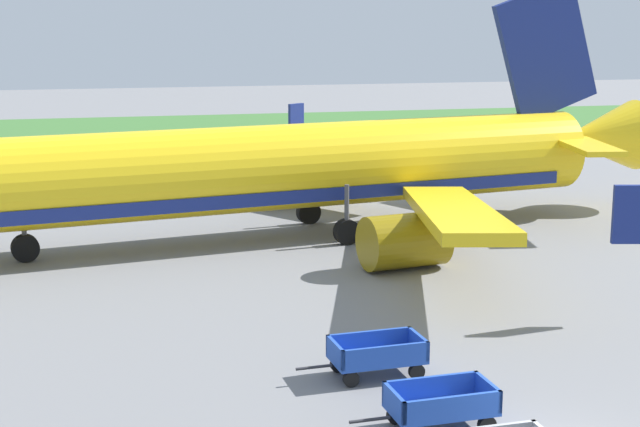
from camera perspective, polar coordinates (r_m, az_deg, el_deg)
grass_strip at (r=79.50m, az=-5.90°, el=4.74°), size 220.00×28.00×0.06m
airplane at (r=42.25m, az=-1.44°, el=2.68°), size 37.57×30.31×11.34m
baggage_cart_fourth_in_row at (r=23.64m, az=7.12°, el=-11.11°), size 3.59×1.55×1.07m
baggage_cart_far_end at (r=26.68m, az=3.36°, el=-8.31°), size 3.59×1.58×1.07m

